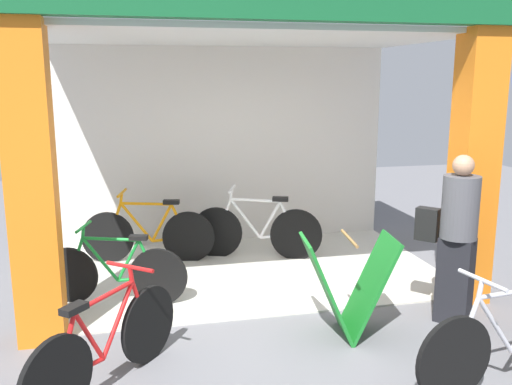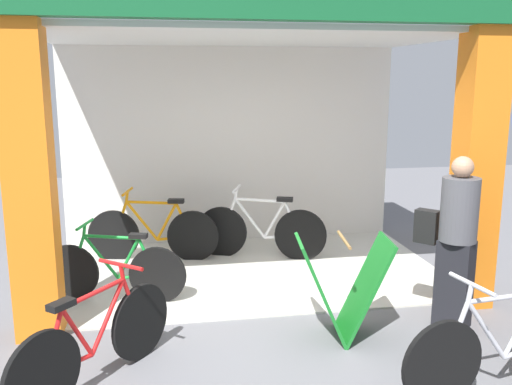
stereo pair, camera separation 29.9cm
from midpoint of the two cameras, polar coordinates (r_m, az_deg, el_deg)
The scene contains 9 objects.
ground_plane at distance 5.76m, azimuth 0.07°, elevation -12.71°, with size 17.50×17.50×0.00m, color slate.
shop_facade at distance 6.70m, azimuth -2.72°, elevation 7.33°, with size 4.95×3.15×3.48m.
bicycle_inside_0 at distance 7.40m, azimuth -1.10°, elevation -3.95°, with size 1.68×0.64×0.96m.
bicycle_inside_1 at distance 6.17m, azimuth -15.76°, elevation -7.98°, with size 1.54×0.51×0.87m.
bicycle_inside_2 at distance 7.41m, azimuth -12.12°, elevation -4.24°, with size 1.70×0.49×0.95m.
bicycle_parked_0 at distance 4.59m, azimuth -16.97°, elevation -14.82°, with size 1.10×1.32×0.92m.
bicycle_parked_1 at distance 4.80m, azimuth 22.81°, elevation -13.95°, with size 1.69×0.47×0.94m.
sandwich_board_sign at distance 5.26m, azimuth 7.77°, elevation -9.58°, with size 0.91×0.63×0.97m.
pedestrian_2 at distance 5.67m, azimuth 18.44°, elevation -4.35°, with size 0.57×0.60×1.67m.
Camera 1 is at (-1.31, -5.09, 2.38)m, focal length 38.95 mm.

